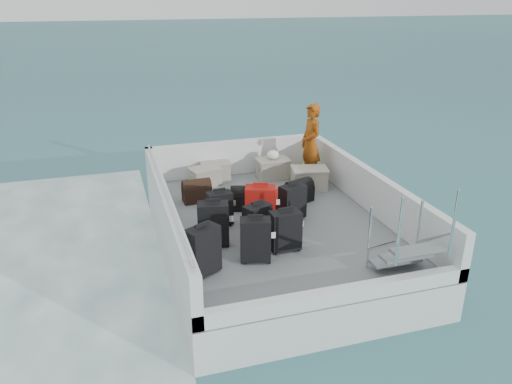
{
  "coord_description": "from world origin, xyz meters",
  "views": [
    {
      "loc": [
        -2.45,
        -7.01,
        4.1
      ],
      "look_at": [
        -0.18,
        0.39,
        1.0
      ],
      "focal_mm": 35.0,
      "sensor_mm": 36.0,
      "label": 1
    }
  ],
  "objects_px": {
    "suitcase_0": "(203,251)",
    "crate_3": "(309,179)",
    "crate_2": "(273,169)",
    "suitcase_2": "(220,209)",
    "suitcase_8": "(277,201)",
    "suitcase_5": "(260,206)",
    "suitcase_3": "(255,240)",
    "crate_1": "(215,171)",
    "suitcase_1": "(213,224)",
    "passenger": "(311,143)",
    "suitcase_6": "(285,231)",
    "suitcase_4": "(257,224)",
    "crate_0": "(205,177)",
    "suitcase_7": "(292,203)"
  },
  "relations": [
    {
      "from": "suitcase_3",
      "to": "suitcase_5",
      "type": "bearing_deg",
      "value": 83.98
    },
    {
      "from": "suitcase_5",
      "to": "passenger",
      "type": "distance_m",
      "value": 2.34
    },
    {
      "from": "suitcase_3",
      "to": "crate_0",
      "type": "xyz_separation_m",
      "value": [
        -0.07,
        3.1,
        -0.16
      ]
    },
    {
      "from": "suitcase_7",
      "to": "suitcase_1",
      "type": "bearing_deg",
      "value": -178.13
    },
    {
      "from": "suitcase_6",
      "to": "crate_0",
      "type": "xyz_separation_m",
      "value": [
        -0.57,
        2.91,
        -0.14
      ]
    },
    {
      "from": "suitcase_4",
      "to": "crate_0",
      "type": "relative_size",
      "value": 1.09
    },
    {
      "from": "suitcase_6",
      "to": "crate_3",
      "type": "relative_size",
      "value": 0.95
    },
    {
      "from": "suitcase_0",
      "to": "suitcase_2",
      "type": "height_order",
      "value": "suitcase_0"
    },
    {
      "from": "crate_0",
      "to": "crate_3",
      "type": "bearing_deg",
      "value": -22.06
    },
    {
      "from": "suitcase_1",
      "to": "passenger",
      "type": "bearing_deg",
      "value": 53.62
    },
    {
      "from": "suitcase_0",
      "to": "crate_2",
      "type": "xyz_separation_m",
      "value": [
        2.07,
        3.25,
        -0.16
      ]
    },
    {
      "from": "suitcase_7",
      "to": "passenger",
      "type": "xyz_separation_m",
      "value": [
        0.99,
        1.62,
        0.47
      ]
    },
    {
      "from": "suitcase_8",
      "to": "suitcase_2",
      "type": "bearing_deg",
      "value": 128.43
    },
    {
      "from": "suitcase_8",
      "to": "crate_0",
      "type": "height_order",
      "value": "crate_0"
    },
    {
      "from": "suitcase_2",
      "to": "suitcase_4",
      "type": "height_order",
      "value": "suitcase_4"
    },
    {
      "from": "suitcase_3",
      "to": "crate_1",
      "type": "bearing_deg",
      "value": 101.6
    },
    {
      "from": "suitcase_4",
      "to": "crate_2",
      "type": "bearing_deg",
      "value": 44.13
    },
    {
      "from": "suitcase_3",
      "to": "crate_3",
      "type": "xyz_separation_m",
      "value": [
        1.79,
        2.35,
        -0.13
      ]
    },
    {
      "from": "suitcase_1",
      "to": "suitcase_8",
      "type": "bearing_deg",
      "value": 48.24
    },
    {
      "from": "crate_2",
      "to": "suitcase_0",
      "type": "bearing_deg",
      "value": -122.52
    },
    {
      "from": "suitcase_2",
      "to": "crate_3",
      "type": "bearing_deg",
      "value": 24.16
    },
    {
      "from": "suitcase_3",
      "to": "suitcase_6",
      "type": "height_order",
      "value": "suitcase_3"
    },
    {
      "from": "suitcase_0",
      "to": "crate_1",
      "type": "xyz_separation_m",
      "value": [
        0.95,
        3.5,
        -0.18
      ]
    },
    {
      "from": "suitcase_0",
      "to": "suitcase_2",
      "type": "relative_size",
      "value": 1.21
    },
    {
      "from": "crate_0",
      "to": "crate_1",
      "type": "bearing_deg",
      "value": 46.89
    },
    {
      "from": "suitcase_5",
      "to": "suitcase_3",
      "type": "bearing_deg",
      "value": -91.74
    },
    {
      "from": "crate_0",
      "to": "passenger",
      "type": "distance_m",
      "value": 2.15
    },
    {
      "from": "suitcase_5",
      "to": "crate_2",
      "type": "xyz_separation_m",
      "value": [
        0.91,
        2.05,
        -0.15
      ]
    },
    {
      "from": "suitcase_5",
      "to": "crate_1",
      "type": "relative_size",
      "value": 1.22
    },
    {
      "from": "suitcase_8",
      "to": "crate_3",
      "type": "bearing_deg",
      "value": -29.2
    },
    {
      "from": "suitcase_0",
      "to": "crate_3",
      "type": "distance_m",
      "value": 3.55
    },
    {
      "from": "suitcase_2",
      "to": "crate_0",
      "type": "relative_size",
      "value": 1.04
    },
    {
      "from": "suitcase_0",
      "to": "suitcase_4",
      "type": "xyz_separation_m",
      "value": [
        0.95,
        0.68,
        -0.04
      ]
    },
    {
      "from": "suitcase_4",
      "to": "suitcase_6",
      "type": "relative_size",
      "value": 0.98
    },
    {
      "from": "suitcase_3",
      "to": "suitcase_8",
      "type": "distance_m",
      "value": 1.84
    },
    {
      "from": "suitcase_2",
      "to": "suitcase_8",
      "type": "height_order",
      "value": "suitcase_2"
    },
    {
      "from": "suitcase_2",
      "to": "suitcase_8",
      "type": "bearing_deg",
      "value": 12.83
    },
    {
      "from": "crate_3",
      "to": "suitcase_5",
      "type": "bearing_deg",
      "value": -137.31
    },
    {
      "from": "suitcase_4",
      "to": "passenger",
      "type": "distance_m",
      "value": 2.88
    },
    {
      "from": "suitcase_0",
      "to": "crate_3",
      "type": "bearing_deg",
      "value": 14.88
    },
    {
      "from": "crate_2",
      "to": "suitcase_6",
      "type": "bearing_deg",
      "value": -105.51
    },
    {
      "from": "suitcase_3",
      "to": "suitcase_6",
      "type": "distance_m",
      "value": 0.54
    },
    {
      "from": "suitcase_2",
      "to": "passenger",
      "type": "xyz_separation_m",
      "value": [
        2.17,
        1.5,
        0.49
      ]
    },
    {
      "from": "suitcase_8",
      "to": "crate_1",
      "type": "distance_m",
      "value": 1.9
    },
    {
      "from": "crate_1",
      "to": "passenger",
      "type": "xyz_separation_m",
      "value": [
        1.78,
        -0.6,
        0.6
      ]
    },
    {
      "from": "suitcase_3",
      "to": "crate_2",
      "type": "height_order",
      "value": "suitcase_3"
    },
    {
      "from": "suitcase_3",
      "to": "crate_3",
      "type": "height_order",
      "value": "suitcase_3"
    },
    {
      "from": "crate_2",
      "to": "crate_3",
      "type": "height_order",
      "value": "crate_3"
    },
    {
      "from": "suitcase_2",
      "to": "suitcase_8",
      "type": "relative_size",
      "value": 0.78
    },
    {
      "from": "suitcase_1",
      "to": "suitcase_8",
      "type": "xyz_separation_m",
      "value": [
        1.33,
        0.97,
        -0.19
      ]
    }
  ]
}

